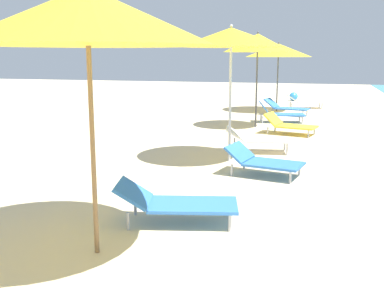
{
  "coord_description": "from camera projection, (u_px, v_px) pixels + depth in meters",
  "views": [
    {
      "loc": [
        2.28,
        4.89,
        2.02
      ],
      "look_at": [
        0.74,
        10.27,
        0.94
      ],
      "focal_mm": 42.41,
      "sensor_mm": 36.0,
      "label": 1
    }
  ],
  "objects": [
    {
      "name": "umbrella_third",
      "position": [
        87.0,
        16.0,
        4.3
      ],
      "size": [
        2.47,
        2.47,
        2.73
      ],
      "color": "olive",
      "rests_on": "ground"
    },
    {
      "name": "lounger_third_shoreside",
      "position": [
        176.0,
        202.0,
        5.55
      ],
      "size": [
        1.58,
        0.95,
        0.52
      ],
      "rotation": [
        0.0,
        0.0,
        0.24
      ],
      "color": "blue",
      "rests_on": "ground"
    },
    {
      "name": "umbrella_fourth",
      "position": [
        231.0,
        38.0,
        8.48
      ],
      "size": [
        2.01,
        2.01,
        2.61
      ],
      "color": "silver",
      "rests_on": "ground"
    },
    {
      "name": "lounger_fourth_shoreside",
      "position": [
        258.0,
        138.0,
        9.63
      ],
      "size": [
        1.45,
        0.83,
        0.53
      ],
      "rotation": [
        0.0,
        0.0,
        0.18
      ],
      "color": "white",
      "rests_on": "ground"
    },
    {
      "name": "lounger_fourth_inland",
      "position": [
        263.0,
        161.0,
        7.77
      ],
      "size": [
        1.37,
        0.91,
        0.51
      ],
      "rotation": [
        0.0,
        0.0,
        -0.2
      ],
      "color": "blue",
      "rests_on": "ground"
    },
    {
      "name": "umbrella_fifth",
      "position": [
        258.0,
        43.0,
        12.71
      ],
      "size": [
        1.93,
        1.93,
        2.71
      ],
      "color": "#4C4C51",
      "rests_on": "ground"
    },
    {
      "name": "lounger_fifth_shoreside",
      "position": [
        280.0,
        113.0,
        14.03
      ],
      "size": [
        1.5,
        0.91,
        0.64
      ],
      "rotation": [
        0.0,
        0.0,
        0.21
      ],
      "color": "blue",
      "rests_on": "ground"
    },
    {
      "name": "lounger_fifth_inland",
      "position": [
        290.0,
        124.0,
        11.9
      ],
      "size": [
        1.43,
        0.97,
        0.54
      ],
      "rotation": [
        0.0,
        0.0,
        -0.23
      ],
      "color": "yellow",
      "rests_on": "ground"
    },
    {
      "name": "umbrella_farthest",
      "position": [
        279.0,
        50.0,
        16.58
      ],
      "size": [
        2.41,
        2.41,
        2.53
      ],
      "color": "#4C4C51",
      "rests_on": "ground"
    },
    {
      "name": "lounger_farthest_shoreside",
      "position": [
        305.0,
        101.0,
        17.9
      ],
      "size": [
        1.53,
        0.87,
        0.52
      ],
      "rotation": [
        0.0,
        0.0,
        0.2
      ],
      "color": "white",
      "rests_on": "ground"
    },
    {
      "name": "lounger_farthest_inland",
      "position": [
        286.0,
        107.0,
        15.73
      ],
      "size": [
        1.6,
        0.94,
        0.57
      ],
      "rotation": [
        0.0,
        0.0,
        -0.22
      ],
      "color": "blue",
      "rests_on": "ground"
    },
    {
      "name": "beach_ball",
      "position": [
        294.0,
        96.0,
        20.91
      ],
      "size": [
        0.39,
        0.39,
        0.39
      ],
      "primitive_type": "sphere",
      "color": "#338CD8",
      "rests_on": "ground"
    }
  ]
}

